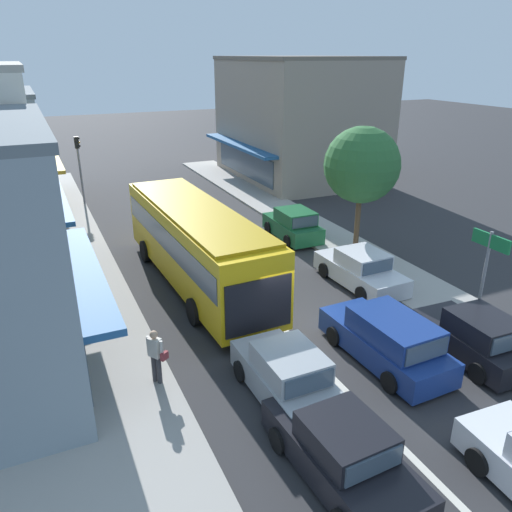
# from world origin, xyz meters

# --- Properties ---
(ground_plane) EXTENTS (140.00, 140.00, 0.00)m
(ground_plane) POSITION_xyz_m (0.00, 0.00, 0.00)
(ground_plane) COLOR #2D2D30
(lane_centre_line) EXTENTS (0.20, 28.00, 0.01)m
(lane_centre_line) POSITION_xyz_m (0.00, 4.00, 0.00)
(lane_centre_line) COLOR silver
(lane_centre_line) RESTS_ON ground
(sidewalk_left) EXTENTS (5.20, 44.00, 0.14)m
(sidewalk_left) POSITION_xyz_m (-6.80, 6.00, 0.07)
(sidewalk_left) COLOR #A39E96
(sidewalk_left) RESTS_ON ground
(kerb_right) EXTENTS (2.80, 44.00, 0.12)m
(kerb_right) POSITION_xyz_m (6.20, 6.00, 0.06)
(kerb_right) COLOR #A39E96
(kerb_right) RESTS_ON ground
(building_right_far) EXTENTS (9.79, 11.64, 8.54)m
(building_right_far) POSITION_xyz_m (11.48, 20.11, 4.27)
(building_right_far) COLOR gray
(building_right_far) RESTS_ON ground
(city_bus) EXTENTS (3.02, 10.94, 3.23)m
(city_bus) POSITION_xyz_m (-1.52, 4.92, 1.88)
(city_bus) COLOR yellow
(city_bus) RESTS_ON ground
(sedan_behind_bus_mid) EXTENTS (2.05, 4.28, 1.47)m
(sedan_behind_bus_mid) POSITION_xyz_m (-1.82, -5.85, 0.66)
(sedan_behind_bus_mid) COLOR black
(sedan_behind_bus_mid) RESTS_ON ground
(hatchback_behind_bus_near) EXTENTS (1.85, 3.71, 1.54)m
(hatchback_behind_bus_near) POSITION_xyz_m (-1.64, -2.91, 0.71)
(hatchback_behind_bus_near) COLOR #9EA3A8
(hatchback_behind_bus_near) RESTS_ON ground
(wagon_adjacent_lane_lead) EXTENTS (2.03, 4.55, 1.58)m
(wagon_adjacent_lane_lead) POSITION_xyz_m (1.92, -2.65, 0.75)
(wagon_adjacent_lane_lead) COLOR navy
(wagon_adjacent_lane_lead) RESTS_ON ground
(parked_hatchback_kerb_front) EXTENTS (1.92, 3.76, 1.54)m
(parked_hatchback_kerb_front) POSITION_xyz_m (4.46, -3.63, 0.71)
(parked_hatchback_kerb_front) COLOR black
(parked_hatchback_kerb_front) RESTS_ON ground
(parked_sedan_kerb_second) EXTENTS (1.99, 4.25, 1.47)m
(parked_sedan_kerb_second) POSITION_xyz_m (4.40, 2.14, 0.66)
(parked_sedan_kerb_second) COLOR silver
(parked_sedan_kerb_second) RESTS_ON ground
(parked_hatchback_kerb_third) EXTENTS (1.86, 3.72, 1.54)m
(parked_hatchback_kerb_third) POSITION_xyz_m (4.58, 8.10, 0.71)
(parked_hatchback_kerb_third) COLOR #1E6638
(parked_hatchback_kerb_third) RESTS_ON ground
(traffic_light_downstreet) EXTENTS (0.33, 0.24, 4.20)m
(traffic_light_downstreet) POSITION_xyz_m (-4.26, 18.61, 2.85)
(traffic_light_downstreet) COLOR gray
(traffic_light_downstreet) RESTS_ON ground
(directional_road_sign) EXTENTS (0.10, 1.40, 3.60)m
(directional_road_sign) POSITION_xyz_m (5.66, -2.58, 2.68)
(directional_road_sign) COLOR gray
(directional_road_sign) RESTS_ON ground
(street_tree_right) EXTENTS (3.29, 3.29, 5.90)m
(street_tree_right) POSITION_xyz_m (5.99, 4.73, 4.25)
(street_tree_right) COLOR brown
(street_tree_right) RESTS_ON ground
(pedestrian_with_handbag_near) EXTENTS (0.51, 0.60, 1.63)m
(pedestrian_with_handbag_near) POSITION_xyz_m (-4.67, -0.99, 1.07)
(pedestrian_with_handbag_near) COLOR #333338
(pedestrian_with_handbag_near) RESTS_ON sidewalk_left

